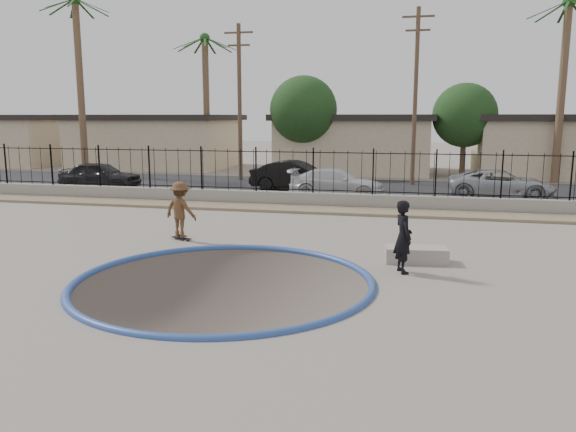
# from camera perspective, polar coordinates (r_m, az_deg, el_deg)

# --- Properties ---
(ground) EXTENTS (120.00, 120.00, 2.20)m
(ground) POSITION_cam_1_polar(r_m,az_deg,el_deg) (25.69, 3.22, -0.88)
(ground) COLOR slate
(ground) RESTS_ON ground
(bowl_pit) EXTENTS (6.84, 6.84, 1.80)m
(bowl_pit) POSITION_cam_1_polar(r_m,az_deg,el_deg) (13.16, -6.54, -6.69)
(bowl_pit) COLOR #4C433A
(bowl_pit) RESTS_ON ground
(coping_ring) EXTENTS (7.04, 7.04, 0.20)m
(coping_ring) POSITION_cam_1_polar(r_m,az_deg,el_deg) (13.16, -6.54, -6.69)
(coping_ring) COLOR navy
(coping_ring) RESTS_ON ground
(rock_strip) EXTENTS (42.00, 1.60, 0.11)m
(rock_strip) POSITION_cam_1_polar(r_m,az_deg,el_deg) (22.78, 2.04, 0.66)
(rock_strip) COLOR #968462
(rock_strip) RESTS_ON ground
(retaining_wall) EXTENTS (42.00, 0.45, 0.60)m
(retaining_wall) POSITION_cam_1_polar(r_m,az_deg,el_deg) (23.81, 2.55, 1.67)
(retaining_wall) COLOR gray
(retaining_wall) RESTS_ON ground
(fence) EXTENTS (40.00, 0.04, 1.80)m
(fence) POSITION_cam_1_polar(r_m,az_deg,el_deg) (23.66, 2.57, 4.55)
(fence) COLOR black
(fence) RESTS_ON retaining_wall
(street) EXTENTS (90.00, 8.00, 0.04)m
(street) POSITION_cam_1_polar(r_m,az_deg,el_deg) (30.40, 4.86, 2.94)
(street) COLOR black
(street) RESTS_ON ground
(house_west_far) EXTENTS (10.60, 8.60, 3.90)m
(house_west_far) POSITION_cam_1_polar(r_m,az_deg,el_deg) (50.93, -26.52, 7.01)
(house_west_far) COLOR tan
(house_west_far) RESTS_ON ground
(house_west) EXTENTS (11.60, 8.60, 3.90)m
(house_west) POSITION_cam_1_polar(r_m,az_deg,el_deg) (43.86, -13.16, 7.47)
(house_west) COLOR tan
(house_west) RESTS_ON ground
(house_center) EXTENTS (10.60, 8.60, 3.90)m
(house_center) POSITION_cam_1_polar(r_m,az_deg,el_deg) (39.63, 6.89, 7.41)
(house_center) COLOR tan
(house_center) RESTS_ON ground
(house_east) EXTENTS (12.60, 8.60, 3.90)m
(house_east) POSITION_cam_1_polar(r_m,az_deg,el_deg) (40.58, 27.07, 6.44)
(house_east) COLOR tan
(house_east) RESTS_ON ground
(palm_left) EXTENTS (2.30, 2.30, 11.30)m
(palm_left) POSITION_cam_1_polar(r_m,az_deg,el_deg) (39.36, -20.56, 15.56)
(palm_left) COLOR brown
(palm_left) RESTS_ON ground
(palm_mid) EXTENTS (2.30, 2.30, 9.30)m
(palm_mid) POSITION_cam_1_polar(r_m,az_deg,el_deg) (39.63, -8.37, 14.19)
(palm_mid) COLOR brown
(palm_mid) RESTS_ON ground
(palm_right) EXTENTS (2.30, 2.30, 10.30)m
(palm_right) POSITION_cam_1_polar(r_m,az_deg,el_deg) (35.88, 26.33, 14.75)
(palm_right) COLOR brown
(palm_right) RESTS_ON ground
(utility_pole_left) EXTENTS (1.70, 0.24, 9.00)m
(utility_pole_left) POSITION_cam_1_polar(r_m,az_deg,el_deg) (33.49, -4.94, 11.63)
(utility_pole_left) COLOR #473323
(utility_pole_left) RESTS_ON ground
(utility_pole_mid) EXTENTS (1.70, 0.24, 9.50)m
(utility_pole_mid) POSITION_cam_1_polar(r_m,az_deg,el_deg) (31.88, 12.81, 11.95)
(utility_pole_mid) COLOR #473323
(utility_pole_mid) RESTS_ON ground
(street_tree_left) EXTENTS (4.32, 4.32, 6.36)m
(street_tree_left) POSITION_cam_1_polar(r_m,az_deg,el_deg) (36.59, 1.59, 10.72)
(street_tree_left) COLOR #473323
(street_tree_left) RESTS_ON ground
(street_tree_mid) EXTENTS (3.96, 3.96, 5.83)m
(street_tree_mid) POSITION_cam_1_polar(r_m,az_deg,el_deg) (36.96, 17.52, 9.72)
(street_tree_mid) COLOR #473323
(street_tree_mid) RESTS_ON ground
(skater) EXTENTS (1.24, 0.91, 1.72)m
(skater) POSITION_cam_1_polar(r_m,az_deg,el_deg) (17.61, -10.85, 0.35)
(skater) COLOR brown
(skater) RESTS_ON ground
(skateboard) EXTENTS (0.76, 0.46, 0.06)m
(skateboard) POSITION_cam_1_polar(r_m,az_deg,el_deg) (17.76, -10.77, -2.22)
(skateboard) COLOR black
(skateboard) RESTS_ON ground
(videographer) EXTENTS (0.65, 0.77, 1.79)m
(videographer) POSITION_cam_1_polar(r_m,az_deg,el_deg) (13.93, 11.63, -2.08)
(videographer) COLOR black
(videographer) RESTS_ON ground
(concrete_ledge) EXTENTS (1.67, 0.89, 0.40)m
(concrete_ledge) POSITION_cam_1_polar(r_m,az_deg,el_deg) (15.16, 12.89, -3.84)
(concrete_ledge) COLOR gray
(concrete_ledge) RESTS_ON ground
(car_a) EXTENTS (4.26, 1.86, 1.43)m
(car_a) POSITION_cam_1_polar(r_m,az_deg,el_deg) (30.98, -18.54, 3.95)
(car_a) COLOR black
(car_a) RESTS_ON street
(car_b) EXTENTS (4.70, 2.01, 1.51)m
(car_b) POSITION_cam_1_polar(r_m,az_deg,el_deg) (28.66, 0.82, 4.10)
(car_b) COLOR black
(car_b) RESTS_ON street
(car_c) EXTENTS (4.62, 2.12, 1.31)m
(car_c) POSITION_cam_1_polar(r_m,az_deg,el_deg) (26.70, 5.00, 3.40)
(car_c) COLOR silver
(car_c) RESTS_ON street
(car_d) EXTENTS (4.80, 2.31, 1.32)m
(car_d) POSITION_cam_1_polar(r_m,az_deg,el_deg) (27.82, 20.81, 3.06)
(car_d) COLOR #9A9EA2
(car_d) RESTS_ON street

